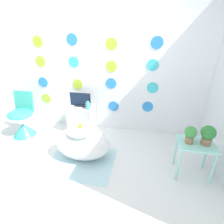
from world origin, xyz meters
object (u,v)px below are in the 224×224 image
Objects in this scene: chair at (22,122)px; potted_plant_right at (208,134)px; tv at (80,100)px; vase at (88,106)px; potted_plant_left at (190,134)px; bathtub at (83,143)px.

potted_plant_right is (3.12, -0.48, 0.40)m from chair.
tv is 0.23m from vase.
chair is at bearing -159.90° from tv.
chair is 3.18× the size of potted_plant_right.
potted_plant_left is (1.84, -0.88, 0.01)m from tv.
chair reaches higher than tv.
tv is at bearing 149.17° from vase.
potted_plant_right is (1.74, -0.07, 0.42)m from bathtub.
bathtub is 1.44m from chair.
vase reaches higher than bathtub.
tv is at bearing 111.50° from bathtub.
potted_plant_right is (2.05, -0.87, 0.02)m from tv.
tv is 1.70× the size of potted_plant_left.
potted_plant_left is at bearing -177.74° from potted_plant_right.
bathtub is at bearing 177.16° from potted_plant_left.
bathtub is 0.95m from tv.
vase is 0.62× the size of potted_plant_left.
chair is 5.64× the size of vase.
bathtub is at bearing -68.50° from tv.
tv reaches higher than bathtub.
chair is 1.19m from tv.
potted_plant_left is (1.53, -0.08, 0.41)m from bathtub.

